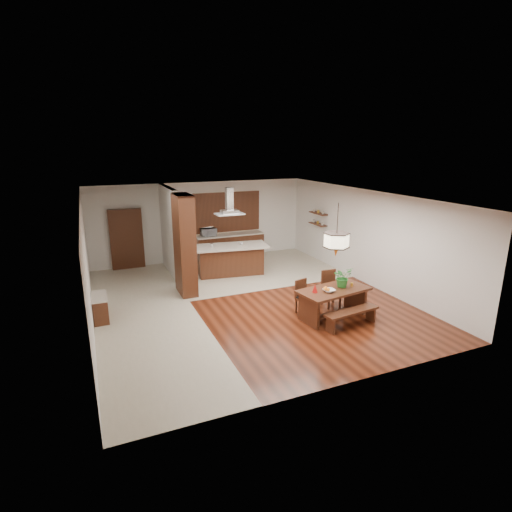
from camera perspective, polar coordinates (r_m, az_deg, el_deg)
name	(u,v)px	position (r m, az deg, el deg)	size (l,w,h in m)	color
room_shell	(246,228)	(10.68, -1.48, 4.03)	(9.00, 9.04, 2.92)	#3C170B
tile_hallway	(146,316)	(10.66, -15.42, -8.21)	(2.50, 9.00, 0.01)	beige
tile_kitchen	(253,270)	(13.90, -0.44, -1.96)	(5.50, 4.00, 0.01)	beige
soffit_band	(245,197)	(10.55, -1.52, 8.41)	(8.00, 9.00, 0.02)	#391B0E
partition_pier	(185,245)	(11.54, -10.16, 1.54)	(0.45, 1.00, 2.90)	#32190E
partition_stub	(170,231)	(13.54, -12.20, 3.53)	(0.18, 2.40, 2.90)	silver
hallway_console	(100,308)	(10.67, -21.37, -6.92)	(0.37, 0.88, 0.63)	#32190E
hallway_doorway	(127,239)	(14.53, -18.00, 2.30)	(1.10, 0.20, 2.10)	#32190E
rear_counter	(230,246)	(15.22, -3.78, 1.41)	(2.60, 0.62, 0.95)	#32190E
kitchen_window	(227,212)	(15.20, -4.19, 6.29)	(2.60, 0.08, 1.50)	#AA7233
shelf_lower	(318,224)	(14.82, 8.82, 4.53)	(0.26, 0.90, 0.04)	#32190E
shelf_upper	(318,213)	(14.74, 8.89, 6.05)	(0.26, 0.90, 0.04)	#32190E
dining_table	(333,297)	(10.20, 10.99, -5.70)	(1.92, 1.17, 0.75)	#32190E
dining_bench	(351,318)	(9.91, 13.46, -8.67)	(1.47, 0.32, 0.41)	#32190E
dining_chair_left	(305,297)	(10.34, 7.04, -5.87)	(0.39, 0.39, 0.88)	#32190E
dining_chair_right	(332,289)	(10.88, 10.74, -4.66)	(0.43, 0.43, 0.97)	#32190E
pendant_lantern	(337,230)	(9.72, 11.51, 3.64)	(0.64, 0.64, 1.31)	#F2E4B9
foliage_plant	(343,277)	(10.24, 12.26, -2.96)	(0.47, 0.40, 0.52)	#257127
fruit_bowl	(329,291)	(9.91, 10.38, -4.87)	(0.28, 0.28, 0.07)	beige
napkin_cone	(315,288)	(9.80, 8.42, -4.59)	(0.13, 0.13, 0.21)	#AC0E0C
gold_ornament	(352,284)	(10.41, 13.53, -3.98)	(0.07, 0.07, 0.09)	gold
kitchen_island	(230,259)	(13.32, -3.68, -0.50)	(2.56, 1.39, 1.00)	#32190E
range_hood	(229,201)	(12.92, -3.83, 7.84)	(0.90, 0.55, 0.87)	silver
island_cup	(241,244)	(13.22, -2.12, 1.79)	(0.11, 0.11, 0.09)	white
microwave	(209,232)	(14.83, -6.80, 3.42)	(0.54, 0.36, 0.30)	#ACAEB3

